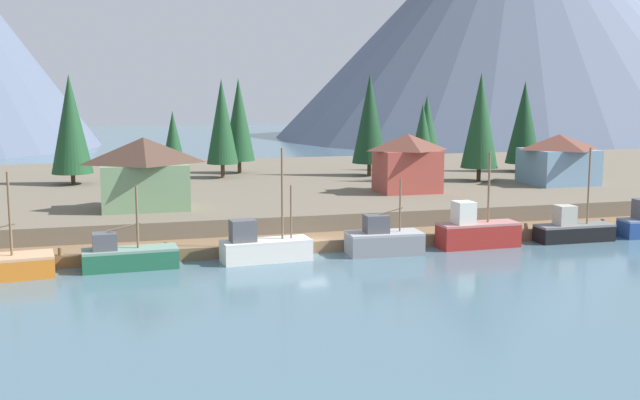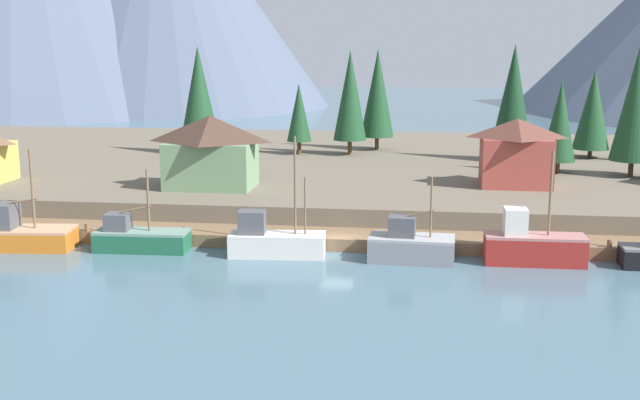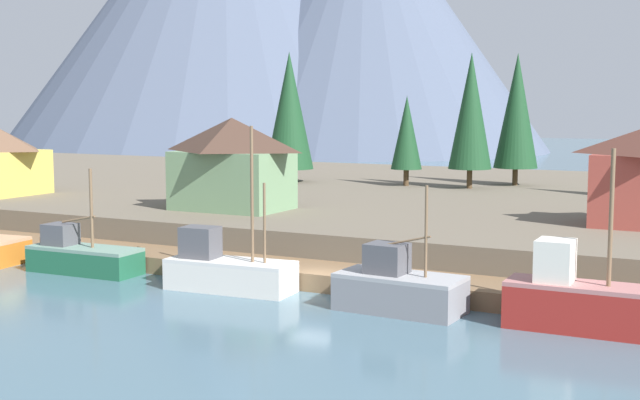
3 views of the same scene
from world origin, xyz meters
The scene contains 18 objects.
ground_plane centered at (0.00, 20.00, -0.50)m, with size 400.00×400.00×1.00m, color #476675.
dock centered at (0.00, 1.99, 0.50)m, with size 80.00×4.00×1.60m.
shoreline_bank centered at (0.00, 32.00, 1.25)m, with size 400.00×56.00×2.50m, color #665B4C.
fishing_boat_orange centered at (-24.17, -2.09, 1.15)m, with size 7.38×3.81×7.76m.
fishing_boat_green centered at (-15.06, -1.51, 0.98)m, with size 7.19×2.75×6.34m.
fishing_boat_white centered at (-4.56, -1.64, 1.13)m, with size 7.26×2.99×9.00m.
fishing_boat_grey centered at (5.58, -1.75, 1.14)m, with size 6.31×3.21×6.30m.
fishing_boat_red centered at (14.28, -1.34, 1.37)m, with size 7.13×2.45×8.24m.
house_green centered at (-12.95, 11.89, 5.91)m, with size 8.24×5.74×6.67m.
house_red centered at (14.94, 16.29, 5.71)m, with size 6.68×5.19×6.30m.
conifer_near_left centered at (-8.28, 34.46, 7.48)m, with size 2.91×2.91×8.43m.
conifer_near_right centered at (0.70, 39.66, 9.52)m, with size 4.11×4.11×12.41m.
conifer_mid_left centered at (-20.03, 33.01, 9.52)m, with size 4.73×4.73×12.75m.
conifer_mid_right centered at (20.07, 24.32, 7.78)m, with size 3.41×3.41×9.35m.
conifer_back_left centered at (25.63, 35.97, 8.10)m, with size 4.16×4.16×10.17m.
conifer_back_right centered at (-2.25, 34.80, 9.53)m, with size 3.92×3.92×12.29m.
conifer_centre centered at (27.03, 23.24, 9.78)m, with size 4.44×4.44×12.97m.
conifer_far_right centered at (16.19, 32.25, 9.79)m, with size 4.41×4.41×12.98m.
Camera 2 is at (6.16, -57.38, 15.77)m, focal length 43.97 mm.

